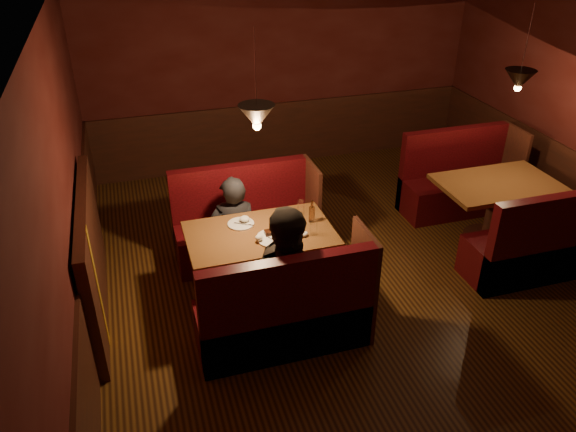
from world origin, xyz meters
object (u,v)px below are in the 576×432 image
object	(u,v)px
main_bench_far	(246,228)
second_bench_far	(457,184)
main_bench_near	(287,318)
diner_b	(292,260)
second_table	(495,197)
main_table	(262,247)
diner_a	(233,211)
second_bench_near	(539,249)

from	to	relation	value
main_bench_far	second_bench_far	size ratio (longest dim) A/B	1.05
main_bench_far	main_bench_near	xyz separation A→B (m)	(0.00, -1.71, 0.00)
diner_b	second_table	bearing A→B (deg)	-3.43
main_bench_far	second_table	size ratio (longest dim) A/B	1.16
second_table	second_bench_far	distance (m)	0.88
main_table	main_bench_near	xyz separation A→B (m)	(0.02, -0.85, -0.26)
diner_a	diner_b	world-z (taller)	diner_b
main_bench_near	main_bench_far	bearing A→B (deg)	90.00
main_bench_far	second_table	world-z (taller)	main_bench_far
main_table	main_bench_near	bearing A→B (deg)	-88.80
main_table	second_bench_far	distance (m)	3.29
diner_a	second_bench_near	bearing A→B (deg)	167.48
main_bench_far	second_bench_near	bearing A→B (deg)	-24.65
main_bench_far	second_table	distance (m)	3.07
main_bench_near	diner_a	distance (m)	1.50
second_bench_far	diner_a	xyz separation A→B (m)	(-3.24, -0.57, 0.41)
main_bench_far	diner_b	distance (m)	1.62
main_table	second_table	size ratio (longest dim) A/B	1.06
main_table	main_bench_far	distance (m)	0.89
main_bench_far	diner_a	xyz separation A→B (m)	(-0.19, -0.27, 0.41)
main_bench_far	diner_b	xyz separation A→B (m)	(0.10, -1.53, 0.52)
second_table	second_bench_near	bearing A→B (deg)	-87.80
main_table	diner_a	bearing A→B (deg)	106.92
second_bench_near	diner_a	xyz separation A→B (m)	(-3.24, 1.12, 0.41)
main_table	second_bench_near	xyz separation A→B (m)	(3.06, -0.54, -0.26)
main_bench_far	second_table	bearing A→B (deg)	-10.32
second_table	second_bench_near	xyz separation A→B (m)	(0.03, -0.85, -0.24)
main_table	diner_b	xyz separation A→B (m)	(0.12, -0.68, 0.26)
main_bench_near	second_bench_far	bearing A→B (deg)	33.41
second_bench_near	diner_b	world-z (taller)	diner_b
diner_b	main_bench_far	bearing A→B (deg)	71.59
second_table	diner_a	bearing A→B (deg)	175.11
diner_b	main_table	bearing A→B (deg)	77.62
main_bench_far	second_bench_near	world-z (taller)	main_bench_far
second_table	second_bench_far	world-z (taller)	second_bench_far
main_table	second_table	xyz separation A→B (m)	(3.03, 0.31, -0.03)
main_table	second_table	world-z (taller)	main_table
main_bench_near	second_bench_near	bearing A→B (deg)	5.81
second_table	second_bench_near	distance (m)	0.88
main_bench_far	second_bench_near	distance (m)	3.35
main_table	second_bench_far	size ratio (longest dim) A/B	0.96
main_table	main_bench_near	size ratio (longest dim) A/B	0.91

